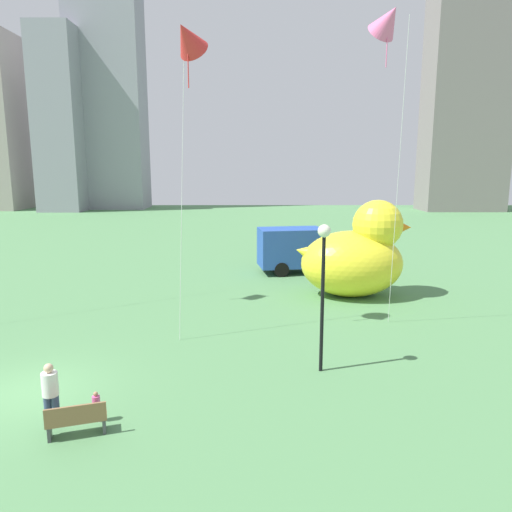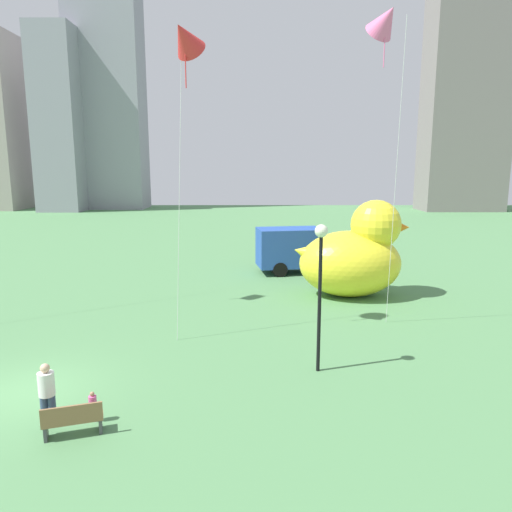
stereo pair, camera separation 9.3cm
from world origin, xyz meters
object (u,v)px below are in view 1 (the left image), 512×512
(box_truck, at_px, (299,250))
(kite_red, at_px, (186,38))
(person_child, at_px, (95,405))
(park_bench, at_px, (75,420))
(lamppost, at_px, (322,266))
(kite_pink, at_px, (387,21))
(person_adult, at_px, (49,392))
(giant_inflatable_duck, at_px, (355,256))

(box_truck, xyz_separation_m, kite_red, (-5.23, -11.98, 9.73))
(person_child, height_order, kite_red, kite_red)
(park_bench, height_order, lamppost, lamppost)
(kite_red, bearing_deg, person_child, -106.05)
(kite_pink, bearing_deg, lamppost, -122.44)
(kite_red, xyz_separation_m, kite_pink, (7.45, 1.43, 0.97))
(park_bench, bearing_deg, person_child, 69.91)
(kite_red, height_order, kite_pink, kite_pink)
(person_child, bearing_deg, person_adult, -171.80)
(person_child, height_order, kite_pink, kite_pink)
(park_bench, bearing_deg, person_adult, 146.51)
(giant_inflatable_duck, bearing_deg, park_bench, -125.90)
(person_adult, relative_size, person_child, 2.00)
(person_adult, height_order, lamppost, lamppost)
(person_adult, distance_m, kite_pink, 17.19)
(giant_inflatable_duck, relative_size, kite_red, 0.51)
(lamppost, relative_size, kite_red, 0.41)
(park_bench, height_order, person_child, park_bench)
(giant_inflatable_duck, xyz_separation_m, kite_pink, (-0.18, -4.94, 10.00))
(lamppost, distance_m, kite_red, 9.40)
(person_child, xyz_separation_m, kite_pink, (9.27, 7.75, 11.66))
(person_child, bearing_deg, kite_pink, 39.90)
(person_child, relative_size, lamppost, 0.17)
(person_adult, bearing_deg, lamppost, 24.37)
(park_bench, bearing_deg, giant_inflatable_duck, 54.10)
(park_bench, xyz_separation_m, person_child, (0.26, 0.72, 0.00))
(park_bench, distance_m, person_adult, 1.13)
(box_truck, bearing_deg, person_adult, -113.87)
(park_bench, xyz_separation_m, person_adult, (-0.85, 0.56, 0.48))
(park_bench, bearing_deg, kite_pink, 41.63)
(person_adult, relative_size, kite_pink, 0.13)
(person_child, bearing_deg, kite_red, 73.95)
(box_truck, bearing_deg, person_child, -111.08)
(box_truck, distance_m, kite_pink, 15.19)
(lamppost, bearing_deg, giant_inflatable_duck, 72.17)
(person_child, height_order, giant_inflatable_duck, giant_inflatable_duck)
(kite_red, bearing_deg, park_bench, -106.47)
(lamppost, distance_m, box_truck, 15.21)
(person_adult, bearing_deg, park_bench, -33.49)
(lamppost, height_order, kite_pink, kite_pink)
(park_bench, distance_m, kite_red, 12.98)
(giant_inflatable_duck, bearing_deg, kite_red, -140.13)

